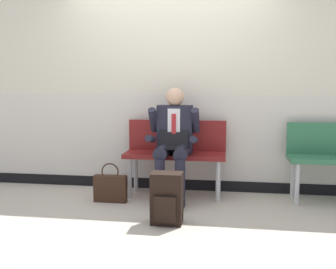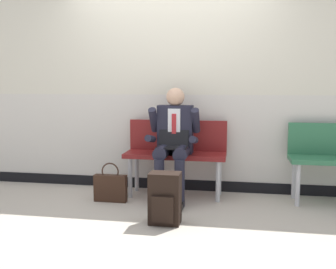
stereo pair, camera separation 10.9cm
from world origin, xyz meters
name	(u,v)px [view 1 (the left image)]	position (x,y,z in m)	size (l,w,h in m)	color
ground_plane	(161,205)	(0.00, 0.00, 0.00)	(18.00, 18.00, 0.00)	#B2A899
station_wall	(171,84)	(0.00, 0.74, 1.30)	(6.71, 0.14, 2.63)	beige
bench_with_person	(176,150)	(0.10, 0.45, 0.54)	(1.17, 0.42, 0.87)	maroon
person_seated	(173,140)	(0.10, 0.26, 0.68)	(0.57, 0.70, 1.26)	#1E1E2D
backpack	(167,199)	(0.15, -0.55, 0.24)	(0.29, 0.24, 0.49)	black
handbag	(110,188)	(-0.57, 0.04, 0.16)	(0.37, 0.09, 0.44)	#331E14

